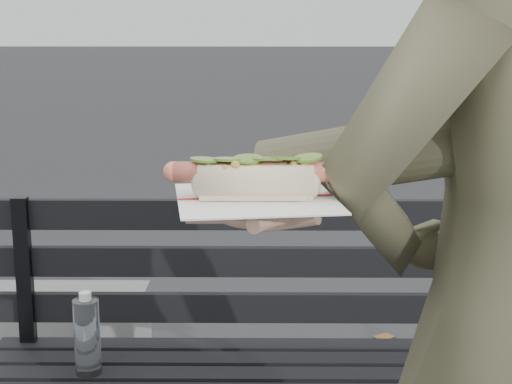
% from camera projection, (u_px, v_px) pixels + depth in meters
% --- Properties ---
extents(park_bench, '(1.50, 0.44, 0.88)m').
position_uv_depth(park_bench, '(271.00, 345.00, 2.00)').
color(park_bench, black).
rests_on(park_bench, ground).
extents(held_hotdog, '(0.62, 0.32, 0.20)m').
position_uv_depth(held_hotdog, '(399.00, 156.00, 1.01)').
color(held_hotdog, brown).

